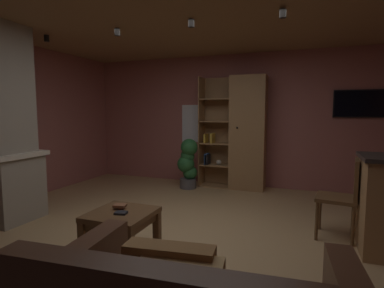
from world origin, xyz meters
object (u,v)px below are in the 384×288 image
potted_floor_plant (188,163)px  coffee_table (122,221)px  bookshelf_cabinet (243,134)px  wall_mounted_tv (360,104)px  table_book_1 (120,206)px  dining_chair (345,193)px  table_book_0 (121,213)px

potted_floor_plant → coffee_table: bearing=-82.3°
bookshelf_cabinet → wall_mounted_tv: (1.92, 0.21, 0.54)m
table_book_1 → dining_chair: bearing=27.8°
coffee_table → table_book_0: (0.04, -0.06, 0.10)m
table_book_1 → potted_floor_plant: bearing=96.6°
dining_chair → wall_mounted_tv: wall_mounted_tv is taller
coffee_table → table_book_0: bearing=-59.3°
table_book_0 → dining_chair: 2.45m
bookshelf_cabinet → dining_chair: (1.53, -1.90, -0.50)m
bookshelf_cabinet → coffee_table: size_ratio=3.44×
potted_floor_plant → wall_mounted_tv: wall_mounted_tv is taller
wall_mounted_tv → bookshelf_cabinet: bearing=-173.8°
table_book_1 → bookshelf_cabinet: bearing=77.9°
coffee_table → dining_chair: (2.12, 1.23, 0.17)m
dining_chair → table_book_0: bearing=-148.3°
wall_mounted_tv → dining_chair: bearing=-100.6°
wall_mounted_tv → coffee_table: bearing=-127.0°
bookshelf_cabinet → table_book_1: bearing=-102.1°
dining_chair → potted_floor_plant: potted_floor_plant is taller
bookshelf_cabinet → coffee_table: (-0.59, -3.13, -0.68)m
coffee_table → table_book_0: table_book_0 is taller
dining_chair → bookshelf_cabinet: bearing=128.8°
bookshelf_cabinet → dining_chair: 2.49m
bookshelf_cabinet → table_book_0: bookshelf_cabinet is taller
wall_mounted_tv → table_book_0: bearing=-126.1°
table_book_0 → wall_mounted_tv: bearing=53.9°
table_book_1 → dining_chair: size_ratio=0.13×
table_book_1 → wall_mounted_tv: size_ratio=0.14×
bookshelf_cabinet → potted_floor_plant: size_ratio=2.23×
bookshelf_cabinet → dining_chair: size_ratio=2.27×
table_book_1 → coffee_table: bearing=-48.6°
table_book_0 → wall_mounted_tv: (2.48, 3.40, 1.12)m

